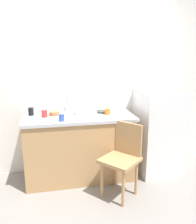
{
  "coord_description": "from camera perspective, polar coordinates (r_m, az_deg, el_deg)",
  "views": [
    {
      "loc": [
        -0.42,
        -2.33,
        1.7
      ],
      "look_at": [
        0.18,
        0.6,
        0.94
      ],
      "focal_mm": 37.35,
      "sensor_mm": 36.0,
      "label": 1
    }
  ],
  "objects": [
    {
      "name": "refrigerator",
      "position": [
        3.49,
        14.38,
        -4.72
      ],
      "size": [
        0.58,
        0.64,
        1.19
      ],
      "primitive_type": "cube",
      "color": "white",
      "rests_on": "ground_plane"
    },
    {
      "name": "hotplate",
      "position": [
        3.27,
        0.93,
        0.1
      ],
      "size": [
        0.17,
        0.17,
        0.02
      ],
      "primitive_type": "cylinder",
      "color": "#2D2D2D",
      "rests_on": "countertop"
    },
    {
      "name": "cup_red",
      "position": [
        3.1,
        -12.97,
        -0.38
      ],
      "size": [
        0.07,
        0.07,
        0.09
      ],
      "primitive_type": "cylinder",
      "color": "red",
      "rests_on": "countertop"
    },
    {
      "name": "dish_tray",
      "position": [
        3.17,
        -3.11,
        -0.1
      ],
      "size": [
        0.28,
        0.2,
        0.05
      ],
      "primitive_type": "cube",
      "color": "white",
      "rests_on": "countertop"
    },
    {
      "name": "terracotta_bowl",
      "position": [
        3.17,
        -10.67,
        -0.35
      ],
      "size": [
        0.13,
        0.13,
        0.05
      ],
      "primitive_type": "cylinder",
      "color": "#C67042",
      "rests_on": "countertop"
    },
    {
      "name": "cup_orange",
      "position": [
        3.14,
        2.35,
        0.09
      ],
      "size": [
        0.08,
        0.08,
        0.08
      ],
      "primitive_type": "cylinder",
      "color": "orange",
      "rests_on": "countertop"
    },
    {
      "name": "countertop",
      "position": [
        3.11,
        -4.7,
        -1.25
      ],
      "size": [
        1.47,
        0.64,
        0.04
      ],
      "primitive_type": "cube",
      "color": "#B7B7BC",
      "rests_on": "cabinet_base"
    },
    {
      "name": "faucet",
      "position": [
        3.31,
        -7.44,
        2.0
      ],
      "size": [
        0.02,
        0.02,
        0.23
      ],
      "primitive_type": "cylinder",
      "color": "#B7B7BC",
      "rests_on": "countertop"
    },
    {
      "name": "chair",
      "position": [
        2.86,
        6.03,
        -10.72
      ],
      "size": [
        0.56,
        0.56,
        0.89
      ],
      "rotation": [
        0.0,
        0.0,
        -0.86
      ],
      "color": "tan",
      "rests_on": "ground_plane"
    },
    {
      "name": "ground_plane",
      "position": [
        2.92,
        -1.17,
        -21.48
      ],
      "size": [
        8.0,
        8.0,
        0.0
      ],
      "primitive_type": "plane",
      "color": "gray"
    },
    {
      "name": "cup_blue",
      "position": [
        2.88,
        -8.9,
        -1.35
      ],
      "size": [
        0.07,
        0.07,
        0.09
      ],
      "primitive_type": "cylinder",
      "color": "blue",
      "rests_on": "countertop"
    },
    {
      "name": "cabinet_base",
      "position": [
        3.26,
        -4.54,
        -8.85
      ],
      "size": [
        1.43,
        0.6,
        0.85
      ],
      "primitive_type": "cube",
      "color": "tan",
      "rests_on": "ground_plane"
    },
    {
      "name": "back_wall",
      "position": [
        3.39,
        -4.31,
        6.2
      ],
      "size": [
        4.8,
        0.1,
        2.46
      ],
      "primitive_type": "cube",
      "color": "white",
      "rests_on": "ground_plane"
    },
    {
      "name": "cup_black",
      "position": [
        3.24,
        -16.09,
        0.12
      ],
      "size": [
        0.07,
        0.07,
        0.1
      ],
      "primitive_type": "cylinder",
      "color": "black",
      "rests_on": "countertop"
    }
  ]
}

